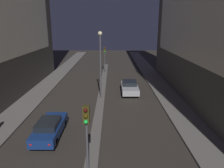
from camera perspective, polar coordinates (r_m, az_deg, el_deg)
The scene contains 6 objects.
median_strip at distance 27.16m, azimuth -2.63°, elevation -2.10°, with size 0.82×38.61×0.12m.
traffic_light_near at distance 10.94m, azimuth -6.67°, elevation -11.32°, with size 0.32×0.42×4.31m.
traffic_light_mid at distance 37.87m, azimuth -1.90°, elevation 7.90°, with size 0.32×0.42×4.31m.
street_lamp at distance 23.68m, azimuth -3.04°, elevation 7.27°, with size 0.45×0.45×7.37m.
car_left_lane at distance 17.21m, azimuth -15.97°, elevation -10.92°, with size 1.72×4.74×1.44m.
car_right_lane at distance 26.82m, azimuth 4.62°, elevation -0.81°, with size 1.94×4.59×1.45m.
Camera 1 is at (1.25, -5.58, 8.18)m, focal length 35.00 mm.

